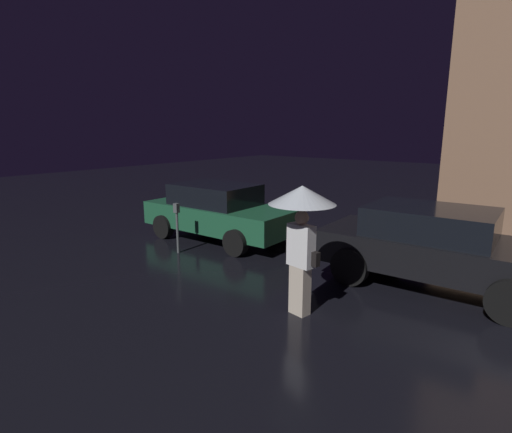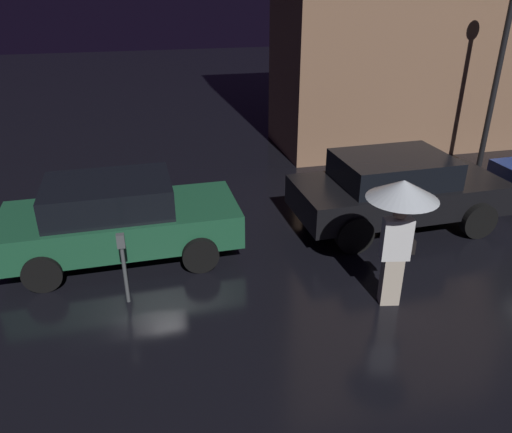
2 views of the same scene
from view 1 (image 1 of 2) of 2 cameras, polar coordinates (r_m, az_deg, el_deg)
parked_car_green at (r=10.65m, az=-5.35°, el=0.80°), size 4.17×1.95×1.47m
parked_car_black at (r=8.11m, az=24.20°, el=-3.78°), size 4.23×2.03×1.49m
pedestrian_with_umbrella at (r=6.10m, az=6.57°, el=0.32°), size 1.03×1.03×2.07m
parking_meter at (r=9.57m, az=-11.21°, el=-0.82°), size 0.12×0.10×1.20m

